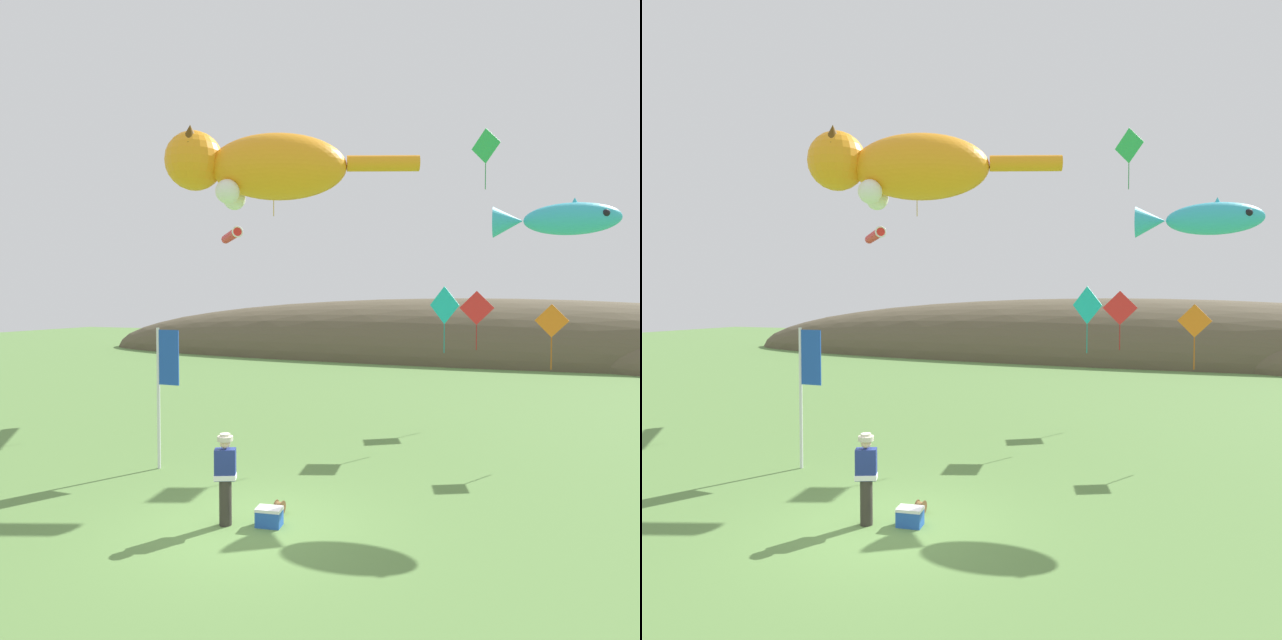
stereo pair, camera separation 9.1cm
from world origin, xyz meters
TOP-DOWN VIEW (x-y plane):
  - ground_plane at (0.00, 0.00)m, footprint 120.00×120.00m
  - distant_hill_ridge at (2.49, 32.80)m, footprint 62.05×14.01m
  - festival_attendant at (-0.38, -0.07)m, footprint 0.49×0.41m
  - kite_spool at (0.34, 0.83)m, footprint 0.16×0.27m
  - picnic_cooler at (0.43, 0.18)m, footprint 0.53×0.39m
  - festival_banner_pole at (-3.69, 2.51)m, footprint 0.66×0.08m
  - kite_giant_cat at (-2.67, 5.95)m, footprint 7.30×3.47m
  - kite_fish_windsock at (5.60, 6.23)m, footprint 3.06×0.90m
  - kite_tube_streamer at (-6.35, 10.58)m, footprint 2.17×2.53m
  - kite_diamond_teal at (2.46, 8.34)m, footprint 1.00×0.65m
  - kite_diamond_red at (3.12, 11.51)m, footprint 1.22×0.08m
  - kite_diamond_orange at (5.54, 7.57)m, footprint 0.90×0.27m
  - kite_diamond_gold at (-4.80, 11.27)m, footprint 1.16×0.42m
  - kite_diamond_green at (3.38, 11.34)m, footprint 1.04×0.68m

SIDE VIEW (x-z plane):
  - ground_plane at x=0.00m, z-range 0.00..0.00m
  - distant_hill_ridge at x=2.49m, z-range -4.40..4.40m
  - kite_spool at x=0.34m, z-range 0.00..0.27m
  - picnic_cooler at x=0.43m, z-range 0.00..0.36m
  - festival_attendant at x=-0.38m, z-range 0.07..1.84m
  - festival_banner_pole at x=-3.69m, z-range 0.55..4.18m
  - kite_diamond_orange at x=5.54m, z-range 2.81..4.64m
  - kite_diamond_red at x=3.12m, z-range 2.96..5.08m
  - kite_diamond_teal at x=2.46m, z-range 3.10..5.18m
  - kite_fish_windsock at x=5.60m, z-range 5.92..6.85m
  - kite_tube_streamer at x=-6.35m, z-range 6.67..7.11m
  - kite_giant_cat at x=-2.67m, z-range 7.15..9.46m
  - kite_diamond_gold at x=-4.80m, z-range 8.10..10.23m
  - kite_diamond_green at x=3.38m, z-range 8.62..10.75m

